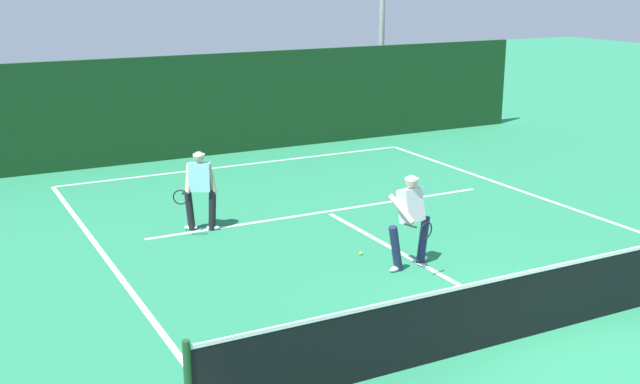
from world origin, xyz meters
The scene contains 9 objects.
ground_plane centered at (0.00, 0.00, 0.00)m, with size 80.00×80.00×0.00m, color #267D52.
court_line_baseline_far centered at (0.00, 11.39, 0.00)m, with size 9.64×0.10×0.01m, color white.
court_line_service centered at (0.00, 6.60, 0.00)m, with size 7.86×0.10×0.01m, color white.
court_line_centre centered at (0.00, 3.20, 0.00)m, with size 0.10×6.40×0.01m, color white.
tennis_net centered at (0.00, 0.00, 0.51)m, with size 10.57×0.09×1.06m.
player_near centered at (-0.25, 3.06, 0.90)m, with size 1.00×0.92×1.64m.
player_far centered at (-2.77, 6.65, 0.87)m, with size 1.00×0.79×1.59m.
tennis_ball centered at (-0.70, 3.94, 0.03)m, with size 0.07×0.07×0.07m, color #D1E033.
back_fence_windscreen centered at (0.00, 12.90, 1.40)m, with size 20.09×0.12×2.80m, color #123718.
Camera 1 is at (-7.56, -7.59, 4.91)m, focal length 44.24 mm.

